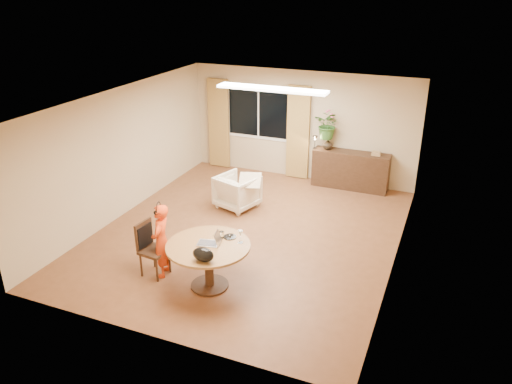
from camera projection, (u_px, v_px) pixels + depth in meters
floor at (248, 234)px, 9.62m from camera, size 6.50×6.50×0.00m
ceiling at (247, 100)px, 8.59m from camera, size 6.50×6.50×0.00m
wall_back at (302, 126)px, 11.86m from camera, size 5.50×0.00×5.50m
wall_left at (123, 152)px, 10.06m from camera, size 0.00×6.50×6.50m
wall_right at (402, 194)px, 8.14m from camera, size 0.00×6.50×6.50m
window at (258, 113)px, 12.15m from camera, size 1.70×0.03×1.30m
curtain_left at (219, 124)px, 12.59m from camera, size 0.55×0.08×2.25m
curtain_right at (298, 133)px, 11.86m from camera, size 0.55×0.08×2.25m
ceiling_panel at (272, 89)px, 9.62m from camera, size 2.20×0.35×0.05m
dining_table at (208, 254)px, 7.76m from camera, size 1.32×1.32×0.75m
dining_chair at (154, 250)px, 8.13m from camera, size 0.49×0.45×0.93m
child at (161, 241)px, 8.07m from camera, size 0.51×0.39×1.26m
laptop at (208, 237)px, 7.68m from camera, size 0.39×0.30×0.23m
tumbler at (222, 235)px, 7.89m from camera, size 0.09×0.09×0.11m
wine_glass at (240, 236)px, 7.72m from camera, size 0.08×0.08×0.22m
pot_lid at (230, 236)px, 7.91m from camera, size 0.20×0.20×0.03m
handbag at (203, 255)px, 7.21m from camera, size 0.35×0.22×0.22m
armchair at (237, 191)px, 10.60m from camera, size 0.97×0.99×0.72m
throw at (250, 177)px, 10.34m from camera, size 0.60×0.66×0.03m
sideboard at (350, 170)px, 11.55m from camera, size 1.75×0.43×0.87m
vase at (328, 144)px, 11.53m from camera, size 0.30×0.30×0.25m
bouquet at (328, 125)px, 11.35m from camera, size 0.68×0.62×0.66m
book_stack at (376, 153)px, 11.17m from camera, size 0.23×0.19×0.08m
desk_lamp at (315, 142)px, 11.57m from camera, size 0.16×0.16×0.31m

